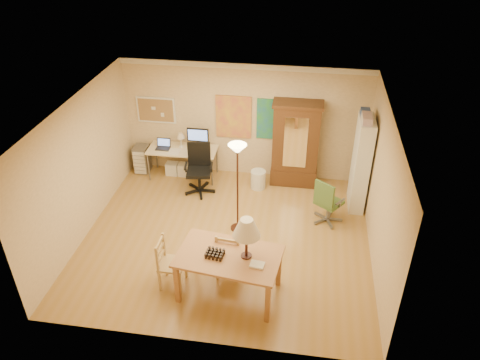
# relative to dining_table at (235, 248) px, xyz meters

# --- Properties ---
(floor) EXTENTS (5.50, 5.50, 0.00)m
(floor) POSITION_rel_dining_table_xyz_m (-0.41, 1.43, -0.99)
(floor) COLOR #A3793A
(floor) RESTS_ON ground
(crown_molding) EXTENTS (5.50, 0.08, 0.12)m
(crown_molding) POSITION_rel_dining_table_xyz_m (-0.41, 3.89, 1.65)
(crown_molding) COLOR white
(crown_molding) RESTS_ON floor
(corkboard) EXTENTS (0.90, 0.04, 0.62)m
(corkboard) POSITION_rel_dining_table_xyz_m (-2.46, 3.90, 0.51)
(corkboard) COLOR #A0864B
(corkboard) RESTS_ON floor
(art_panel_left) EXTENTS (0.80, 0.04, 1.00)m
(art_panel_left) POSITION_rel_dining_table_xyz_m (-0.66, 3.90, 0.46)
(art_panel_left) COLOR yellow
(art_panel_left) RESTS_ON floor
(art_panel_right) EXTENTS (0.75, 0.04, 0.95)m
(art_panel_right) POSITION_rel_dining_table_xyz_m (0.24, 3.90, 0.46)
(art_panel_right) COLOR teal
(art_panel_right) RESTS_ON floor
(dining_table) EXTENTS (1.77, 1.20, 1.56)m
(dining_table) POSITION_rel_dining_table_xyz_m (0.00, 0.00, 0.00)
(dining_table) COLOR #965B31
(dining_table) RESTS_ON floor
(ladder_chair_back) EXTENTS (0.47, 0.45, 0.93)m
(ladder_chair_back) POSITION_rel_dining_table_xyz_m (-0.17, 0.43, -0.55)
(ladder_chair_back) COLOR tan
(ladder_chair_back) RESTS_ON floor
(ladder_chair_left) EXTENTS (0.42, 0.44, 0.94)m
(ladder_chair_left) POSITION_rel_dining_table_xyz_m (-1.12, 0.06, -0.55)
(ladder_chair_left) COLOR tan
(ladder_chair_left) RESTS_ON floor
(torchiere_lamp) EXTENTS (0.35, 0.35, 1.90)m
(torchiere_lamp) POSITION_rel_dining_table_xyz_m (-0.23, 1.75, 0.54)
(torchiere_lamp) COLOR #3B1F17
(torchiere_lamp) RESTS_ON floor
(computer_desk) EXTENTS (1.59, 0.69, 1.20)m
(computer_desk) POSITION_rel_dining_table_xyz_m (-1.77, 3.59, -0.55)
(computer_desk) COLOR beige
(computer_desk) RESTS_ON floor
(office_chair_black) EXTENTS (0.70, 0.70, 1.13)m
(office_chair_black) POSITION_rel_dining_table_xyz_m (-1.29, 2.98, -0.68)
(office_chair_black) COLOR black
(office_chair_black) RESTS_ON floor
(office_chair_green) EXTENTS (0.64, 0.64, 1.01)m
(office_chair_green) POSITION_rel_dining_table_xyz_m (1.52, 2.25, -0.72)
(office_chair_green) COLOR slate
(office_chair_green) RESTS_ON floor
(drawer_cart) EXTENTS (0.33, 0.40, 0.66)m
(drawer_cart) POSITION_rel_dining_table_xyz_m (-2.84, 3.63, -0.66)
(drawer_cart) COLOR slate
(drawer_cart) RESTS_ON floor
(armoire) EXTENTS (1.08, 0.51, 1.98)m
(armoire) POSITION_rel_dining_table_xyz_m (0.77, 3.67, -0.12)
(armoire) COLOR #37240F
(armoire) RESTS_ON floor
(bookshelf) EXTENTS (0.30, 0.80, 2.01)m
(bookshelf) POSITION_rel_dining_table_xyz_m (2.14, 2.97, 0.01)
(bookshelf) COLOR white
(bookshelf) RESTS_ON floor
(wastebin) EXTENTS (0.34, 0.34, 0.43)m
(wastebin) POSITION_rel_dining_table_xyz_m (-0.01, 3.32, -0.77)
(wastebin) COLOR silver
(wastebin) RESTS_ON floor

